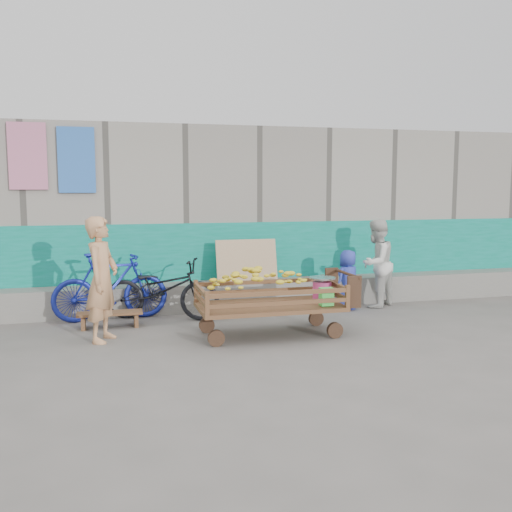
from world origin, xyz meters
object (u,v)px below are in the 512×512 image
object	(u,v)px
bicycle_dark	(162,289)
vendor_man	(102,279)
bench	(110,316)
bicycle_blue	(110,286)
child	(348,280)
banana_cart	(267,291)
woman	(376,263)

from	to	relation	value
bicycle_dark	vendor_man	bearing A→B (deg)	161.66
bench	bicycle_blue	bearing A→B (deg)	87.61
child	vendor_man	bearing A→B (deg)	-11.93
bicycle_dark	bicycle_blue	xyz separation A→B (m)	(-0.75, 0.14, 0.05)
bicycle_blue	banana_cart	bearing A→B (deg)	-132.50
bench	child	xyz separation A→B (m)	(3.75, 0.25, 0.32)
child	bicycle_blue	xyz separation A→B (m)	(-3.73, 0.22, 0.02)
bench	woman	xyz separation A→B (m)	(4.30, 0.37, 0.57)
banana_cart	woman	distance (m)	2.64
bicycle_blue	bicycle_dark	bearing A→B (deg)	-106.83
vendor_man	bicycle_dark	bearing A→B (deg)	-16.74
banana_cart	vendor_man	size ratio (longest dim) A/B	1.29
vendor_man	bicycle_blue	bearing A→B (deg)	17.65
vendor_man	banana_cart	bearing A→B (deg)	-75.17
vendor_man	child	size ratio (longest dim) A/B	1.65
child	bicycle_blue	distance (m)	3.74
woman	child	size ratio (longest dim) A/B	1.49
bench	child	bearing A→B (deg)	3.86
banana_cart	woman	xyz separation A→B (m)	(2.26, 1.36, 0.13)
bicycle_dark	child	bearing A→B (deg)	-70.66
banana_cart	child	bearing A→B (deg)	36.09
banana_cart	vendor_man	distance (m)	2.15
bench	child	world-z (taller)	child
bench	vendor_man	size ratio (longest dim) A/B	0.56
vendor_man	child	world-z (taller)	vendor_man
vendor_man	bicycle_blue	xyz separation A→B (m)	(0.10, 1.18, -0.30)
vendor_man	bicycle_dark	xyz separation A→B (m)	(0.85, 1.04, -0.35)
child	bicycle_dark	distance (m)	2.98
bench	bicycle_blue	size ratio (longest dim) A/B	0.53
child	bicycle_dark	world-z (taller)	child
bench	bicycle_dark	size ratio (longest dim) A/B	0.52
banana_cart	bench	xyz separation A→B (m)	(-2.04, 0.99, -0.44)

